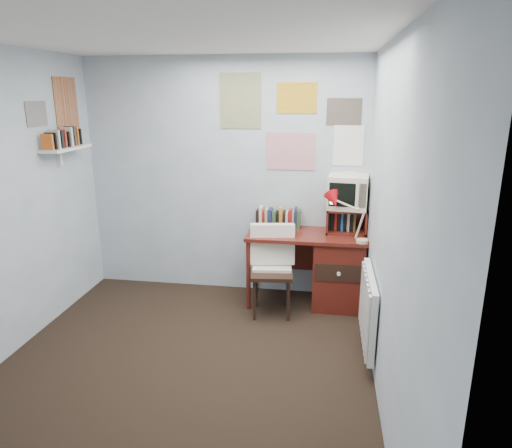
{
  "coord_description": "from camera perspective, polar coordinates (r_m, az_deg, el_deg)",
  "views": [
    {
      "loc": [
        1.06,
        -2.96,
        2.13
      ],
      "look_at": [
        0.45,
        1.01,
        0.97
      ],
      "focal_mm": 32.0,
      "sensor_mm": 36.0,
      "label": 1
    }
  ],
  "objects": [
    {
      "name": "desk_lamp",
      "position": [
        4.39,
        13.28,
        0.3
      ],
      "size": [
        0.29,
        0.25,
        0.41
      ],
      "primitive_type": "cube",
      "rotation": [
        0.0,
        0.0,
        -0.01
      ],
      "color": "red",
      "rests_on": "desk"
    },
    {
      "name": "back_wall",
      "position": [
        4.91,
        -3.94,
        5.71
      ],
      "size": [
        3.0,
        0.02,
        2.5
      ],
      "primitive_type": "cube",
      "color": "silver",
      "rests_on": "ground"
    },
    {
      "name": "desk",
      "position": [
        4.76,
        9.49,
        -5.39
      ],
      "size": [
        1.2,
        0.55,
        0.76
      ],
      "color": "#5E1D15",
      "rests_on": "ground"
    },
    {
      "name": "wall_shelf",
      "position": [
        4.77,
        -22.66,
        8.74
      ],
      "size": [
        0.2,
        0.62,
        0.24
      ],
      "primitive_type": "cube",
      "color": "white",
      "rests_on": "left_wall"
    },
    {
      "name": "crt_tv",
      "position": [
        4.67,
        11.43,
        4.18
      ],
      "size": [
        0.42,
        0.39,
        0.37
      ],
      "primitive_type": "cube",
      "rotation": [
        0.0,
        0.0,
        -0.1
      ],
      "color": "#EEE4C7",
      "rests_on": "tv_riser"
    },
    {
      "name": "ground",
      "position": [
        3.79,
        -9.6,
        -18.29
      ],
      "size": [
        3.5,
        3.5,
        0.0
      ],
      "primitive_type": "plane",
      "color": "black",
      "rests_on": "ground"
    },
    {
      "name": "posters_left",
      "position": [
        4.8,
        -24.14,
        13.18
      ],
      "size": [
        0.01,
        0.7,
        0.6
      ],
      "primitive_type": "cube",
      "color": "white",
      "rests_on": "left_wall"
    },
    {
      "name": "right_wall",
      "position": [
        3.12,
        16.44,
        -0.96
      ],
      "size": [
        0.02,
        3.5,
        2.5
      ],
      "primitive_type": "cube",
      "color": "silver",
      "rests_on": "ground"
    },
    {
      "name": "radiator",
      "position": [
        3.92,
        13.88,
        -10.26
      ],
      "size": [
        0.09,
        0.8,
        0.6
      ],
      "primitive_type": "cube",
      "color": "white",
      "rests_on": "right_wall"
    },
    {
      "name": "ceiling",
      "position": [
        3.17,
        -11.86,
        22.51
      ],
      "size": [
        3.0,
        3.5,
        0.02
      ],
      "primitive_type": "cube",
      "color": "white",
      "rests_on": "back_wall"
    },
    {
      "name": "tv_riser",
      "position": [
        4.72,
        11.18,
        0.48
      ],
      "size": [
        0.4,
        0.3,
        0.25
      ],
      "primitive_type": "cube",
      "color": "#5E1D15",
      "rests_on": "desk"
    },
    {
      "name": "posters_back",
      "position": [
        4.72,
        4.42,
        12.64
      ],
      "size": [
        1.2,
        0.01,
        0.9
      ],
      "primitive_type": "cube",
      "color": "white",
      "rests_on": "back_wall"
    },
    {
      "name": "desk_chair",
      "position": [
        4.49,
        2.0,
        -6.16
      ],
      "size": [
        0.48,
        0.46,
        0.86
      ],
      "primitive_type": "cube",
      "rotation": [
        0.0,
        0.0,
        0.1
      ],
      "color": "black",
      "rests_on": "ground"
    },
    {
      "name": "book_row",
      "position": [
        4.8,
        3.62,
        0.84
      ],
      "size": [
        0.6,
        0.14,
        0.22
      ],
      "primitive_type": "cube",
      "color": "#5E1D15",
      "rests_on": "desk"
    }
  ]
}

